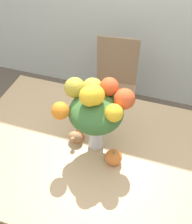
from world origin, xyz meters
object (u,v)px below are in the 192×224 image
object	(u,v)px
pumpkin	(113,157)
turkey_figurine	(76,135)
flower_vase	(96,109)
dining_chair_near_window	(114,87)

from	to	relation	value
pumpkin	turkey_figurine	world-z (taller)	pumpkin
flower_vase	dining_chair_near_window	world-z (taller)	flower_vase
flower_vase	pumpkin	xyz separation A→B (m)	(0.15, -0.10, -0.28)
flower_vase	pumpkin	distance (m)	0.34
pumpkin	dining_chair_near_window	bearing A→B (deg)	103.83
flower_vase	pumpkin	world-z (taller)	flower_vase
pumpkin	dining_chair_near_window	xyz separation A→B (m)	(-0.25, 1.03, -0.29)
dining_chair_near_window	turkey_figurine	bearing A→B (deg)	-98.57
pumpkin	dining_chair_near_window	world-z (taller)	dining_chair_near_window
flower_vase	dining_chair_near_window	bearing A→B (deg)	96.36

